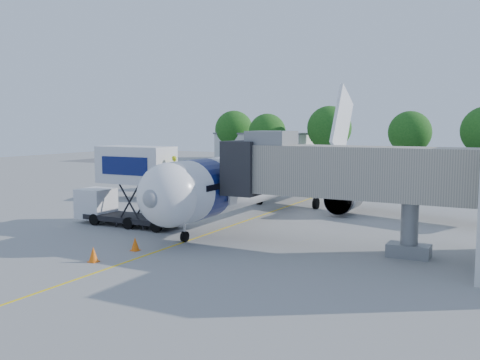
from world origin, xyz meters
The scene contains 14 objects.
ground centered at (0.00, 0.00, 0.00)m, with size 160.00×160.00×0.00m, color gray.
guidance_line centered at (0.00, 0.00, 0.01)m, with size 0.15×70.00×0.01m, color yellow.
taxiway_strip centered at (0.00, 42.00, 0.00)m, with size 120.00×10.00×0.01m, color #59595B.
aircraft centered at (0.00, 4.12, 2.95)m, with size 34.17×37.73×11.35m.
jet_bridge centered at (7.99, -7.00, 4.34)m, with size 13.90×3.20×6.60m.
catering_hiloader centered at (-6.26, -7.00, 2.76)m, with size 8.50×2.44×5.50m.
ground_tug centered at (0.09, -17.51, 0.72)m, with size 3.77×2.63×1.37m.
safety_cone_a centered at (-1.19, -12.63, 0.37)m, with size 0.48×0.48×0.76m.
safety_cone_b centered at (-1.50, -15.57, 0.38)m, with size 0.50×0.50×0.79m.
outbuilding_left centered at (-28.00, 60.00, 2.66)m, with size 18.40×8.40×5.30m.
tree_a centered at (-34.03, 58.73, 5.87)m, with size 7.59×7.59×9.67m.
tree_b centered at (-25.45, 56.18, 5.44)m, with size 7.03×7.03×8.97m.
tree_c centered at (-14.02, 58.40, 6.25)m, with size 8.08×8.08×10.30m.
tree_d centered at (0.44, 57.53, 5.58)m, with size 7.21×7.21×9.20m.
Camera 1 is at (17.64, -35.56, 7.01)m, focal length 40.00 mm.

